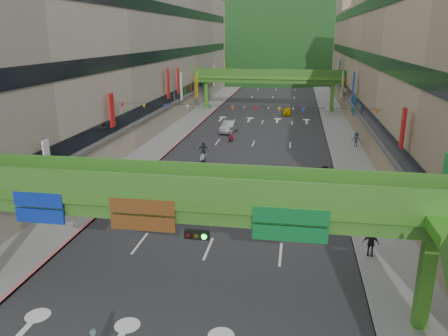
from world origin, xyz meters
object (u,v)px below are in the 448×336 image
car_yellow (287,111)px  pedestrian_red (395,213)px  overpass_near (198,214)px  car_silver (229,127)px  scooter_rider_mid (228,185)px

car_yellow → pedestrian_red: bearing=-77.3°
overpass_near → car_yellow: size_ratio=7.73×
car_silver → car_yellow: car_silver is taller
overpass_near → pedestrian_red: 17.32m
car_yellow → pedestrian_red: 43.98m
car_yellow → scooter_rider_mid: bearing=-94.2°
pedestrian_red → scooter_rider_mid: bearing=130.9°
overpass_near → pedestrian_red: size_ratio=16.04×
overpass_near → car_silver: 41.11m
overpass_near → scooter_rider_mid: overpass_near is taller
scooter_rider_mid → car_silver: 24.76m
overpass_near → pedestrian_red: overpass_near is taller
overpass_near → car_yellow: (2.59, 55.53, -4.59)m
scooter_rider_mid → car_yellow: size_ratio=0.53×
car_yellow → pedestrian_red: (8.68, -43.11, 0.26)m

